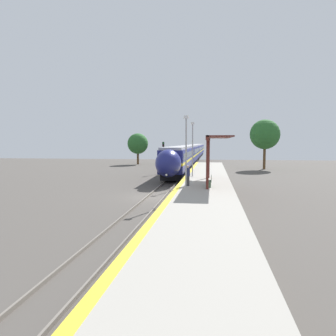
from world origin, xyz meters
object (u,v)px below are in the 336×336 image
(platform_bench, at_px, (210,181))
(lamppost_near, at_px, (186,147))
(train, at_px, (193,152))
(person_waiting, at_px, (188,175))
(railway_signal, at_px, (163,154))
(lamppost_mid, at_px, (193,146))

(platform_bench, height_order, lamppost_near, lamppost_near)
(train, height_order, person_waiting, train)
(railway_signal, height_order, lamppost_near, lamppost_near)
(train, relative_size, lamppost_mid, 15.83)
(lamppost_near, relative_size, lamppost_mid, 1.00)
(train, distance_m, lamppost_mid, 42.71)
(lamppost_near, height_order, lamppost_mid, same)
(person_waiting, bearing_deg, train, 92.98)
(lamppost_near, bearing_deg, train, 92.84)
(train, xyz_separation_m, railway_signal, (-2.48, -29.77, 0.53))
(person_waiting, xyz_separation_m, lamppost_near, (-0.08, -0.84, 2.34))
(railway_signal, bearing_deg, lamppost_mid, -68.67)
(lamppost_mid, bearing_deg, lamppost_near, -90.00)
(person_waiting, bearing_deg, lamppost_near, -95.30)
(person_waiting, bearing_deg, lamppost_mid, 90.59)
(train, bearing_deg, lamppost_near, -87.16)
(railway_signal, distance_m, lamppost_mid, 13.84)
(railway_signal, bearing_deg, train, 85.24)
(platform_bench, relative_size, lamppost_near, 0.27)
(lamppost_near, distance_m, lamppost_mid, 8.36)
(lamppost_mid, bearing_deg, railway_signal, 111.33)
(platform_bench, relative_size, railway_signal, 0.34)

